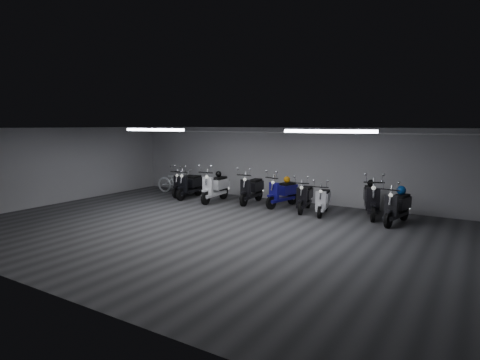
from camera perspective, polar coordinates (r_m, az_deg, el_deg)
The scene contains 22 objects.
floor at distance 11.34m, azimuth -4.20°, elevation -6.99°, with size 14.00×10.00×0.01m, color #323234.
ceiling at distance 10.96m, azimuth -4.35°, elevation 7.36°, with size 14.00×10.00×0.01m, color gray.
back_wall at distance 15.36m, azimuth 6.79°, elevation 2.23°, with size 14.00×0.01×2.80m, color #A1A1A4.
front_wall at distance 7.67m, azimuth -26.93°, elevation -4.29°, with size 14.00×0.01×2.80m, color #A1A1A4.
left_wall at distance 16.18m, azimuth -24.77°, elevation 1.84°, with size 0.01×10.00×2.80m, color #A1A1A4.
fluor_strip_left at distance 13.66m, azimuth -12.12°, elevation 7.04°, with size 2.40×0.18×0.08m, color white.
fluor_strip_right at distance 10.44m, azimuth 12.55°, elevation 6.81°, with size 2.40×0.18×0.08m, color white.
conduit at distance 15.21m, azimuth 6.73°, elevation 6.78°, with size 0.05×0.05×13.60m, color white.
scooter_0 at distance 16.47m, azimuth -7.95°, elevation -0.02°, with size 0.59×1.76×1.31m, color black, non-canonical shape.
scooter_1 at distance 15.95m, azimuth -7.19°, elevation -0.13°, with size 0.62×1.86×1.39m, color black, non-canonical shape.
scooter_2 at distance 15.10m, azimuth -3.61°, elevation -0.36°, with size 0.66×1.98×1.47m, color white, non-canonical shape.
scooter_3 at distance 14.77m, azimuth 1.65°, elevation -0.69°, with size 0.63×1.88×1.40m, color black, non-canonical shape.
scooter_4 at distance 14.22m, azimuth 6.07°, elevation -1.15°, with size 0.61×1.82×1.36m, color navy, non-canonical shape.
scooter_5 at distance 13.59m, azimuth 9.22°, elevation -1.78°, with size 0.58×1.73×1.28m, color black, non-canonical shape.
scooter_6 at distance 13.19m, azimuth 11.78°, elevation -2.27°, with size 0.55×1.64×1.22m, color silver, non-canonical shape.
scooter_8 at distance 13.23m, azimuth 18.26°, elevation -1.89°, with size 0.67×2.00×1.49m, color black, non-canonical shape.
scooter_9 at distance 12.55m, azimuth 21.56°, elevation -2.86°, with size 0.61×1.83×1.36m, color black, non-canonical shape.
bicycle at distance 17.18m, azimuth -9.01°, elevation 0.19°, with size 0.68×1.94×1.25m, color white.
helmet_0 at distance 14.38m, azimuth 6.72°, elevation 0.07°, with size 0.23×0.23×0.23m, color orange.
helmet_1 at distance 12.74m, azimuth 22.04°, elevation -1.37°, with size 0.27×0.27×0.27m, color navy.
helmet_2 at distance 15.30m, azimuth -3.09°, elevation 0.85°, with size 0.23×0.23×0.23m, color black.
helmet_3 at distance 13.46m, azimuth 18.22°, elevation -0.44°, with size 0.24×0.24×0.24m, color black.
Camera 1 is at (6.46, -8.85, 2.91)m, focal length 29.88 mm.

